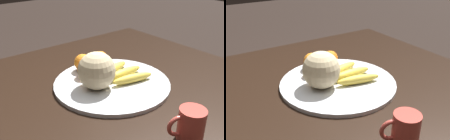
{
  "view_description": "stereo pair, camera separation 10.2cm",
  "coord_description": "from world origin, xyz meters",
  "views": [
    {
      "loc": [
        -0.52,
        -0.7,
        1.27
      ],
      "look_at": [
        0.06,
        0.01,
        0.83
      ],
      "focal_mm": 42.0,
      "sensor_mm": 36.0,
      "label": 1
    },
    {
      "loc": [
        -0.44,
        -0.76,
        1.27
      ],
      "look_at": [
        0.06,
        0.01,
        0.83
      ],
      "focal_mm": 42.0,
      "sensor_mm": 36.0,
      "label": 2
    }
  ],
  "objects": [
    {
      "name": "orange_back_left",
      "position": [
        -0.0,
        0.11,
        0.82
      ],
      "size": [
        0.07,
        0.07,
        0.07
      ],
      "color": "orange",
      "rests_on": "fruit_bowl"
    },
    {
      "name": "orange_front_left",
      "position": [
        0.03,
        0.17,
        0.82
      ],
      "size": [
        0.07,
        0.07,
        0.07
      ],
      "color": "orange",
      "rests_on": "fruit_bowl"
    },
    {
      "name": "orange_front_right",
      "position": [
        0.08,
        0.12,
        0.82
      ],
      "size": [
        0.07,
        0.07,
        0.07
      ],
      "color": "orange",
      "rests_on": "fruit_bowl"
    },
    {
      "name": "fruit_bowl",
      "position": [
        0.06,
        0.01,
        0.78
      ],
      "size": [
        0.46,
        0.46,
        0.02
      ],
      "color": "silver",
      "rests_on": "kitchen_table"
    },
    {
      "name": "kitchen_table",
      "position": [
        0.0,
        0.0,
        0.67
      ],
      "size": [
        1.33,
        1.13,
        0.77
      ],
      "color": "black",
      "rests_on": "ground_plane"
    },
    {
      "name": "melon",
      "position": [
        -0.02,
        0.01,
        0.85
      ],
      "size": [
        0.14,
        0.14,
        0.14
      ],
      "color": "beige",
      "rests_on": "fruit_bowl"
    },
    {
      "name": "produce_tag",
      "position": [
        0.08,
        0.08,
        0.78
      ],
      "size": [
        0.08,
        0.04,
        0.0
      ],
      "rotation": [
        0.0,
        0.0,
        0.05
      ],
      "color": "white",
      "rests_on": "fruit_bowl"
    },
    {
      "name": "ceramic_mug",
      "position": [
        0.02,
        -0.38,
        0.82
      ],
      "size": [
        0.11,
        0.08,
        0.1
      ],
      "rotation": [
        0.0,
        0.0,
        2.76
      ],
      "color": "#B74238",
      "rests_on": "kitchen_table"
    },
    {
      "name": "banana_bunch",
      "position": [
        0.11,
        0.01,
        0.8
      ],
      "size": [
        0.2,
        0.19,
        0.04
      ],
      "rotation": [
        0.0,
        0.0,
        6.31
      ],
      "color": "brown",
      "rests_on": "fruit_bowl"
    },
    {
      "name": "orange_mid_center",
      "position": [
        0.12,
        0.17,
        0.81
      ],
      "size": [
        0.06,
        0.06,
        0.06
      ],
      "color": "orange",
      "rests_on": "fruit_bowl"
    }
  ]
}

